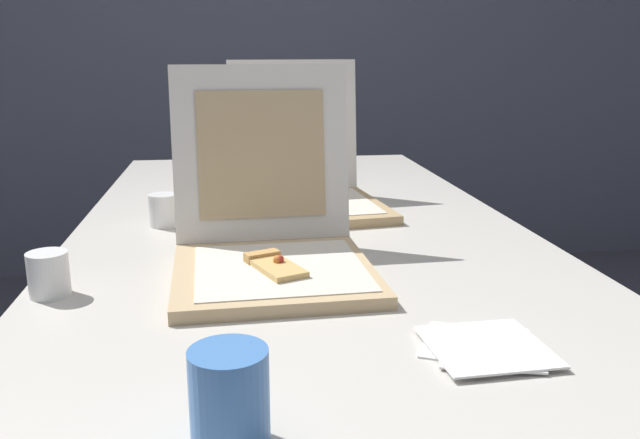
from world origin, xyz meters
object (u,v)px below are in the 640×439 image
at_px(cup_white_mid, 163,210).
at_px(napkin_pile, 482,346).
at_px(table, 302,249).
at_px(cup_white_far, 192,189).
at_px(cup_white_near_left, 49,274).
at_px(pizza_box_middle, 307,188).
at_px(pizza_box_front, 271,244).
at_px(cup_printed_front, 230,399).

xyz_separation_m(cup_white_mid, napkin_pile, (0.47, -0.70, -0.03)).
bearing_deg(table, napkin_pile, -74.93).
height_order(cup_white_mid, napkin_pile, cup_white_mid).
height_order(cup_white_far, cup_white_near_left, same).
bearing_deg(cup_white_near_left, pizza_box_middle, 47.86).
height_order(pizza_box_front, cup_white_far, pizza_box_front).
bearing_deg(table, cup_white_mid, 166.21).
relative_size(cup_white_mid, cup_white_near_left, 1.00).
bearing_deg(cup_white_far, table, -50.34).
height_order(table, napkin_pile, napkin_pile).
relative_size(cup_white_near_left, napkin_pile, 0.41).
xyz_separation_m(table, pizza_box_middle, (0.04, 0.19, 0.10)).
xyz_separation_m(pizza_box_middle, cup_white_mid, (-0.34, -0.11, -0.02)).
relative_size(pizza_box_middle, cup_white_far, 5.70).
bearing_deg(cup_white_near_left, cup_printed_front, -58.11).
relative_size(pizza_box_front, cup_white_far, 5.67).
bearing_deg(cup_white_mid, pizza_box_front, -58.12).
height_order(cup_white_far, cup_printed_front, cup_printed_front).
height_order(table, pizza_box_middle, pizza_box_middle).
xyz_separation_m(cup_white_far, cup_white_mid, (-0.05, -0.23, 0.00)).
bearing_deg(cup_white_far, cup_printed_front, -85.19).
distance_m(table, cup_printed_front, 0.81).
height_order(pizza_box_front, napkin_pile, pizza_box_front).
distance_m(pizza_box_middle, cup_white_far, 0.31).
bearing_deg(table, cup_printed_front, -101.23).
relative_size(table, cup_white_near_left, 27.98).
relative_size(pizza_box_front, pizza_box_middle, 0.99).
distance_m(table, pizza_box_front, 0.30).
bearing_deg(napkin_pile, pizza_box_front, 125.79).
distance_m(pizza_box_front, cup_white_mid, 0.41).
bearing_deg(napkin_pile, table, 105.07).
bearing_deg(cup_white_mid, napkin_pile, -56.12).
distance_m(pizza_box_front, cup_white_near_left, 0.36).
distance_m(pizza_box_front, cup_printed_front, 0.52).
xyz_separation_m(pizza_box_front, pizza_box_middle, (0.12, 0.46, 0.00)).
bearing_deg(pizza_box_middle, cup_white_near_left, -139.35).
height_order(cup_white_mid, cup_printed_front, cup_printed_front).
relative_size(pizza_box_middle, cup_printed_front, 3.96).
bearing_deg(cup_printed_front, cup_white_mid, 99.29).
xyz_separation_m(cup_white_mid, cup_white_near_left, (-0.14, -0.41, 0.00)).
xyz_separation_m(table, cup_white_near_left, (-0.44, -0.34, 0.08)).
distance_m(cup_white_far, cup_white_mid, 0.23).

